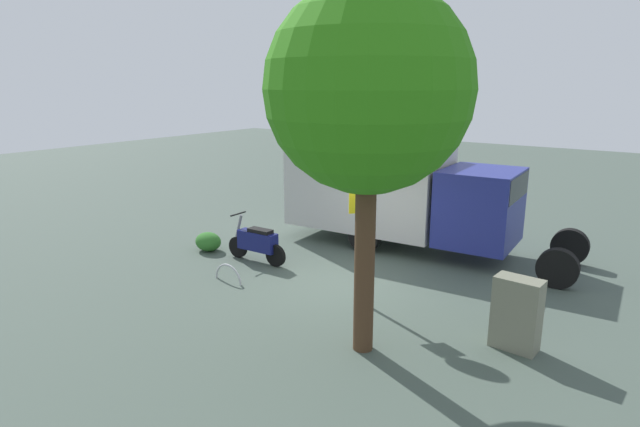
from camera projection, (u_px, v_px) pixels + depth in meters
ground_plane at (349, 284)px, 11.92m from camera, size 60.00×60.00×0.00m
box_truck_near at (399, 189)px, 14.33m from camera, size 7.92×2.56×2.94m
motorcycle at (257, 242)px, 13.26m from camera, size 1.81×0.55×1.20m
stop_sign at (360, 204)px, 10.48m from camera, size 0.71×0.33×3.14m
street_tree at (368, 91)px, 7.98m from camera, size 3.23×3.23×5.97m
utility_cabinet at (517, 314)px, 8.90m from camera, size 0.80×0.47×1.28m
bike_rack_hoop at (228, 281)px, 12.07m from camera, size 0.85×0.08×0.85m
shrub_near_sign at (208, 242)px, 14.21m from camera, size 0.75×0.62×0.51m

